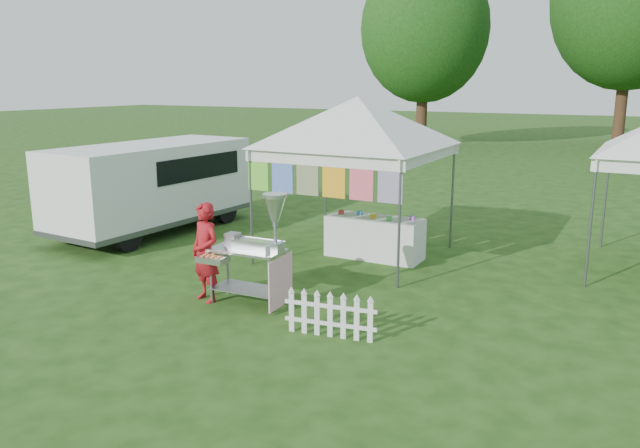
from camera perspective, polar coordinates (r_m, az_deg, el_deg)
The scene contains 8 objects.
ground at distance 9.13m, azimuth -6.27°, elevation -8.14°, with size 120.00×120.00×0.00m, color #1D3F12.
canopy_main at distance 11.56m, azimuth 3.46°, elevation 11.52°, with size 4.24×4.24×3.45m.
tree_left at distance 32.93m, azimuth 9.54°, elevation 17.24°, with size 6.40×6.40×9.53m.
donut_cart at distance 9.15m, azimuth -5.79°, elevation -1.48°, with size 1.22×0.90×1.70m.
vendor at distance 9.53m, azimuth -10.43°, elevation -2.57°, with size 0.55×0.36×1.51m, color #A9141C.
cargo_van at distance 14.28m, azimuth -14.78°, elevation 3.54°, with size 2.11×4.76×1.94m.
picket_fence at distance 8.19m, azimuth 0.93°, elevation -8.42°, with size 1.25×0.22×0.56m.
display_table at distance 11.81m, azimuth 5.00°, elevation -1.24°, with size 1.80×0.70×0.78m, color white.
Camera 1 is at (4.91, -6.96, 3.27)m, focal length 35.00 mm.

